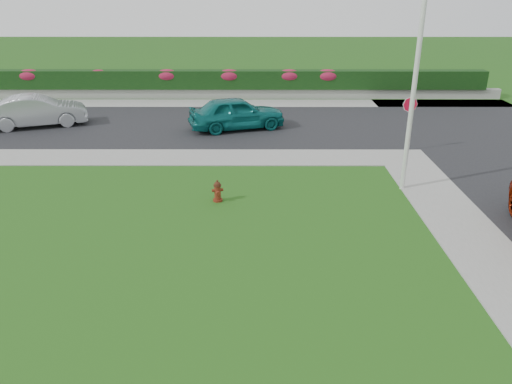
{
  "coord_description": "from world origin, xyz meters",
  "views": [
    {
      "loc": [
        1.03,
        -10.29,
        6.54
      ],
      "look_at": [
        1.0,
        3.23,
        0.9
      ],
      "focal_mm": 35.0,
      "sensor_mm": 36.0,
      "label": 1
    }
  ],
  "objects_px": {
    "fire_hydrant": "(218,191)",
    "sedan_teal": "(237,113)",
    "stop_sign": "(409,112)",
    "utility_pole": "(413,100)",
    "sedan_silver": "(37,111)"
  },
  "relations": [
    {
      "from": "sedan_teal",
      "to": "stop_sign",
      "type": "relative_size",
      "value": 1.96
    },
    {
      "from": "stop_sign",
      "to": "utility_pole",
      "type": "bearing_deg",
      "value": -93.04
    },
    {
      "from": "sedan_silver",
      "to": "stop_sign",
      "type": "relative_size",
      "value": 1.97
    },
    {
      "from": "fire_hydrant",
      "to": "utility_pole",
      "type": "height_order",
      "value": "utility_pole"
    },
    {
      "from": "sedan_teal",
      "to": "stop_sign",
      "type": "height_order",
      "value": "stop_sign"
    },
    {
      "from": "fire_hydrant",
      "to": "sedan_teal",
      "type": "height_order",
      "value": "sedan_teal"
    },
    {
      "from": "fire_hydrant",
      "to": "utility_pole",
      "type": "relative_size",
      "value": 0.12
    },
    {
      "from": "utility_pole",
      "to": "fire_hydrant",
      "type": "bearing_deg",
      "value": -170.31
    },
    {
      "from": "fire_hydrant",
      "to": "sedan_silver",
      "type": "distance_m",
      "value": 13.23
    },
    {
      "from": "fire_hydrant",
      "to": "stop_sign",
      "type": "xyz_separation_m",
      "value": [
        7.52,
        5.21,
        1.37
      ]
    },
    {
      "from": "stop_sign",
      "to": "sedan_silver",
      "type": "bearing_deg",
      "value": -179.66
    },
    {
      "from": "stop_sign",
      "to": "sedan_teal",
      "type": "bearing_deg",
      "value": 167.7
    },
    {
      "from": "sedan_teal",
      "to": "utility_pole",
      "type": "distance_m",
      "value": 9.96
    },
    {
      "from": "sedan_silver",
      "to": "utility_pole",
      "type": "relative_size",
      "value": 0.74
    },
    {
      "from": "sedan_silver",
      "to": "stop_sign",
      "type": "xyz_separation_m",
      "value": [
        17.04,
        -3.96,
        0.92
      ]
    }
  ]
}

